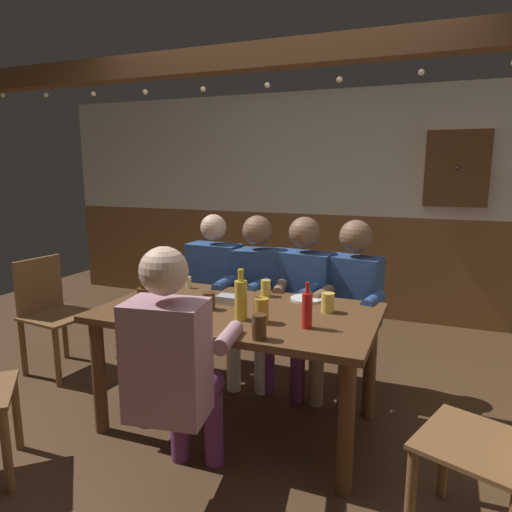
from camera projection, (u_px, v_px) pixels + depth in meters
name	position (u px, v px, depth m)	size (l,w,h in m)	color
ground_plane	(233.00, 430.00, 2.78)	(7.87, 7.87, 0.00)	#4C331E
back_wall_upper	(334.00, 154.00, 4.79)	(6.56, 0.12, 1.27)	beige
back_wall_wainscot	(331.00, 263.00, 5.01)	(6.56, 0.12, 1.07)	brown
ceiling_beam	(270.00, 55.00, 2.92)	(5.91, 0.14, 0.16)	brown
dining_table	(238.00, 326.00, 2.74)	(1.62, 0.93, 0.74)	brown
person_0	(210.00, 285.00, 3.57)	(0.57, 0.53, 1.21)	#2D4C84
person_1	(255.00, 289.00, 3.42)	(0.55, 0.58, 1.21)	#2D4C84
person_2	(299.00, 293.00, 3.30)	(0.59, 0.55, 1.22)	#2D4C84
person_3	(349.00, 300.00, 3.16)	(0.55, 0.57, 1.21)	#2D4C84
person_4	(174.00, 363.00, 2.11)	(0.53, 0.58, 1.24)	#B78493
chair_empty_near_right	(51.00, 311.00, 3.55)	(0.49, 0.49, 0.88)	brown
chair_empty_far_end	(501.00, 446.00, 1.82)	(0.56, 0.56, 0.88)	brown
table_candle	(189.00, 282.00, 3.20)	(0.04, 0.04, 0.08)	#F9E08C
condiment_caddy	(229.00, 299.00, 2.84)	(0.14, 0.10, 0.05)	#B2B7BC
plate_0	(307.00, 299.00, 2.92)	(0.20, 0.20, 0.01)	white
bottle_0	(144.00, 304.00, 2.48)	(0.07, 0.07, 0.27)	#593314
bottle_1	(307.00, 310.00, 2.39)	(0.06, 0.06, 0.25)	red
bottle_2	(241.00, 299.00, 2.52)	(0.07, 0.07, 0.28)	gold
pint_glass_0	(161.00, 291.00, 2.90)	(0.08, 0.08, 0.12)	gold
pint_glass_1	(259.00, 327.00, 2.24)	(0.07, 0.07, 0.12)	#4C2D19
pint_glass_2	(209.00, 301.00, 2.72)	(0.07, 0.07, 0.10)	#4C2D19
pint_glass_3	(266.00, 288.00, 3.00)	(0.06, 0.06, 0.11)	#E5C64C
pint_glass_4	(328.00, 303.00, 2.67)	(0.08, 0.08, 0.11)	#E5C64C
pint_glass_5	(261.00, 310.00, 2.48)	(0.08, 0.08, 0.14)	gold
wall_dart_cabinet	(457.00, 169.00, 4.27)	(0.56, 0.15, 0.70)	brown
string_lights	(267.00, 81.00, 2.90)	(4.63, 0.04, 0.10)	#F9EAB2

